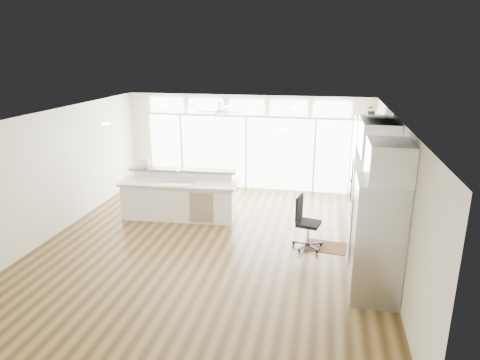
# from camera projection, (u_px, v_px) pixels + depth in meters

# --- Properties ---
(floor) EXTENTS (7.00, 8.00, 0.02)m
(floor) POSITION_uv_depth(u_px,v_px,m) (212.00, 245.00, 8.96)
(floor) COLOR #432E14
(floor) RESTS_ON ground
(ceiling) EXTENTS (7.00, 8.00, 0.02)m
(ceiling) POSITION_uv_depth(u_px,v_px,m) (209.00, 116.00, 8.17)
(ceiling) COLOR silver
(ceiling) RESTS_ON wall_back
(wall_back) EXTENTS (7.00, 0.04, 2.70)m
(wall_back) POSITION_uv_depth(u_px,v_px,m) (247.00, 142.00, 12.31)
(wall_back) COLOR silver
(wall_back) RESTS_ON floor
(wall_front) EXTENTS (7.00, 0.04, 2.70)m
(wall_front) POSITION_uv_depth(u_px,v_px,m) (117.00, 286.00, 4.81)
(wall_front) COLOR silver
(wall_front) RESTS_ON floor
(wall_left) EXTENTS (0.04, 8.00, 2.70)m
(wall_left) POSITION_uv_depth(u_px,v_px,m) (54.00, 173.00, 9.23)
(wall_left) COLOR silver
(wall_left) RESTS_ON floor
(wall_right) EXTENTS (0.04, 8.00, 2.70)m
(wall_right) POSITION_uv_depth(u_px,v_px,m) (393.00, 194.00, 7.90)
(wall_right) COLOR silver
(wall_right) RESTS_ON floor
(glass_wall) EXTENTS (5.80, 0.06, 2.08)m
(glass_wall) POSITION_uv_depth(u_px,v_px,m) (246.00, 153.00, 12.35)
(glass_wall) COLOR white
(glass_wall) RESTS_ON wall_back
(transom_row) EXTENTS (5.90, 0.06, 0.40)m
(transom_row) POSITION_uv_depth(u_px,v_px,m) (247.00, 107.00, 11.96)
(transom_row) COLOR white
(transom_row) RESTS_ON wall_back
(desk_window) EXTENTS (0.04, 0.85, 0.85)m
(desk_window) POSITION_uv_depth(u_px,v_px,m) (390.00, 179.00, 8.13)
(desk_window) COLOR white
(desk_window) RESTS_ON wall_right
(ceiling_fan) EXTENTS (1.16, 1.16, 0.32)m
(ceiling_fan) POSITION_uv_depth(u_px,v_px,m) (219.00, 108.00, 10.95)
(ceiling_fan) COLOR silver
(ceiling_fan) RESTS_ON ceiling
(recessed_lights) EXTENTS (3.40, 3.00, 0.02)m
(recessed_lights) POSITION_uv_depth(u_px,v_px,m) (212.00, 115.00, 8.36)
(recessed_lights) COLOR white
(recessed_lights) RESTS_ON ceiling
(oven_cabinet) EXTENTS (0.64, 1.20, 2.50)m
(oven_cabinet) POSITION_uv_depth(u_px,v_px,m) (366.00, 172.00, 9.68)
(oven_cabinet) COLOR white
(oven_cabinet) RESTS_ON floor
(desk_nook) EXTENTS (0.72, 1.30, 0.76)m
(desk_nook) POSITION_uv_depth(u_px,v_px,m) (367.00, 234.00, 8.54)
(desk_nook) COLOR white
(desk_nook) RESTS_ON floor
(upper_cabinets) EXTENTS (0.64, 1.30, 0.64)m
(upper_cabinets) POSITION_uv_depth(u_px,v_px,m) (378.00, 137.00, 7.95)
(upper_cabinets) COLOR white
(upper_cabinets) RESTS_ON wall_right
(refrigerator) EXTENTS (0.76, 0.90, 2.00)m
(refrigerator) POSITION_uv_depth(u_px,v_px,m) (377.00, 240.00, 6.81)
(refrigerator) COLOR #B6B7BB
(refrigerator) RESTS_ON floor
(fridge_cabinet) EXTENTS (0.64, 0.90, 0.60)m
(fridge_cabinet) POSITION_uv_depth(u_px,v_px,m) (389.00, 161.00, 6.42)
(fridge_cabinet) COLOR white
(fridge_cabinet) RESTS_ON wall_right
(framed_photos) EXTENTS (0.06, 0.22, 0.80)m
(framed_photos) POSITION_uv_depth(u_px,v_px,m) (385.00, 177.00, 8.76)
(framed_photos) COLOR black
(framed_photos) RESTS_ON wall_right
(kitchen_island) EXTENTS (2.84, 1.22, 1.10)m
(kitchen_island) POSITION_uv_depth(u_px,v_px,m) (179.00, 196.00, 10.22)
(kitchen_island) COLOR white
(kitchen_island) RESTS_ON floor
(rug) EXTENTS (0.88, 0.68, 0.01)m
(rug) POSITION_uv_depth(u_px,v_px,m) (326.00, 247.00, 8.83)
(rug) COLOR #351E11
(rug) RESTS_ON floor
(office_chair) EXTENTS (0.66, 0.63, 1.08)m
(office_chair) POSITION_uv_depth(u_px,v_px,m) (309.00, 223.00, 8.65)
(office_chair) COLOR black
(office_chair) RESTS_ON floor
(fishbowl) EXTENTS (0.28, 0.28, 0.27)m
(fishbowl) POSITION_uv_depth(u_px,v_px,m) (145.00, 163.00, 10.52)
(fishbowl) COLOR silver
(fishbowl) RESTS_ON kitchen_island
(monitor) EXTENTS (0.09, 0.49, 0.41)m
(monitor) POSITION_uv_depth(u_px,v_px,m) (365.00, 206.00, 8.38)
(monitor) COLOR black
(monitor) RESTS_ON desk_nook
(keyboard) EXTENTS (0.15, 0.33, 0.02)m
(keyboard) POSITION_uv_depth(u_px,v_px,m) (355.00, 215.00, 8.47)
(keyboard) COLOR silver
(keyboard) RESTS_ON desk_nook
(potted_plant) EXTENTS (0.31, 0.33, 0.23)m
(potted_plant) POSITION_uv_depth(u_px,v_px,m) (372.00, 112.00, 9.28)
(potted_plant) COLOR #2B4F22
(potted_plant) RESTS_ON oven_cabinet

